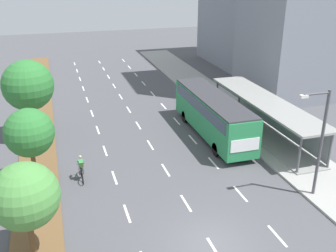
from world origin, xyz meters
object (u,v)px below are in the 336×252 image
Objects in this scene: bus at (213,112)px; median_tree_nearest at (25,196)px; median_tree_third at (28,85)px; median_tree_second at (29,133)px; bus_shelter at (267,113)px; cyclist at (81,169)px; streetlight at (320,137)px.

bus is 2.30× the size of median_tree_nearest.
median_tree_third reaches higher than median_tree_nearest.
median_tree_second is at bearing 89.92° from median_tree_nearest.
median_tree_second reaches higher than bus_shelter.
median_tree_third reaches higher than bus.
cyclist is 3.94m from median_tree_second.
cyclist is (-10.79, -4.16, -1.28)m from bus.
bus_shelter is 2.89× the size of median_tree_nearest.
cyclist is at bearing -168.53° from bus_shelter.
cyclist is at bearing -8.61° from median_tree_second.
median_tree_nearest is at bearing -112.55° from cyclist.
bus_shelter is at bearing -14.43° from bus.
bus_shelter is 1.25× the size of bus.
median_tree_nearest is (-13.63, -11.01, 1.40)m from bus.
median_tree_nearest is at bearing -151.05° from bus_shelter.
bus_shelter is 4.43m from bus.
median_tree_third is at bearing 165.56° from bus_shelter.
bus_shelter is at bearing 76.79° from streetlight.
median_tree_third is 0.96× the size of streetlight.
streetlight reaches higher than cyclist.
cyclist is at bearing -158.91° from bus.
median_tree_nearest is (-2.84, -6.85, 2.67)m from cyclist.
bus_shelter is 2.18× the size of streetlight.
median_tree_nearest is 15.83m from streetlight.
median_tree_second is at bearing 171.39° from cyclist.
median_tree_second is 0.75× the size of streetlight.
bus reaches higher than bus_shelter.
median_tree_third is at bearing 139.44° from streetlight.
streetlight is (2.17, -10.10, 1.82)m from bus.
streetlight is at bearing -40.56° from median_tree_third.
bus_shelter is 15.42m from cyclist.
cyclist is at bearing 155.37° from streetlight.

